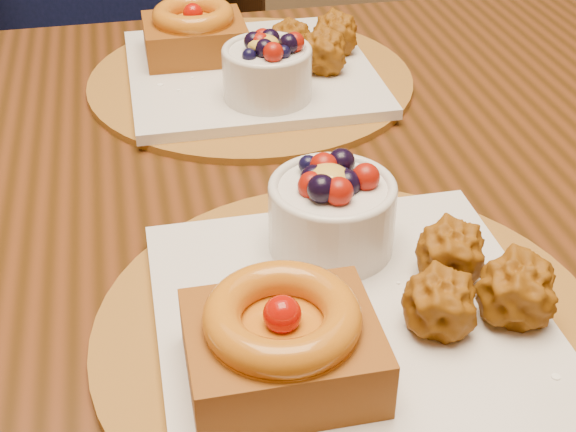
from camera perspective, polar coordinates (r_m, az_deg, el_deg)
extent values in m
cube|color=#341D09|center=(0.78, 0.09, 1.37)|extent=(1.60, 0.90, 0.04)
cylinder|color=brown|center=(0.60, 4.48, -8.09)|extent=(0.38, 0.38, 0.01)
cube|color=silver|center=(0.59, 4.52, -7.38)|extent=(0.28, 0.28, 0.01)
cube|color=#591E08|center=(0.53, -0.40, -9.63)|extent=(0.12, 0.10, 0.04)
torus|color=#A04F09|center=(0.50, -0.41, -7.18)|extent=(0.10, 0.10, 0.02)
sphere|color=#980A02|center=(0.50, -0.41, -7.01)|extent=(0.02, 0.02, 0.02)
sphere|color=#94510A|center=(0.62, 11.45, -2.55)|extent=(0.05, 0.05, 0.05)
sphere|color=#94510A|center=(0.57, 10.69, -6.12)|extent=(0.05, 0.05, 0.05)
sphere|color=#94510A|center=(0.59, 15.95, -5.23)|extent=(0.05, 0.05, 0.05)
cylinder|color=silver|center=(0.63, 3.12, -0.06)|extent=(0.10, 0.10, 0.06)
torus|color=silver|center=(0.62, 3.20, 2.07)|extent=(0.10, 0.10, 0.01)
ellipsoid|color=gold|center=(0.61, 2.86, 2.65)|extent=(0.04, 0.04, 0.02)
cylinder|color=brown|center=(0.96, -2.66, 9.67)|extent=(0.38, 0.38, 0.01)
cube|color=silver|center=(0.95, -2.67, 10.21)|extent=(0.28, 0.28, 0.01)
cube|color=#591E08|center=(0.98, -6.65, 12.45)|extent=(0.12, 0.10, 0.04)
torus|color=#A04F09|center=(0.97, -6.77, 14.02)|extent=(0.10, 0.10, 0.02)
sphere|color=#980A02|center=(0.97, -6.78, 14.13)|extent=(0.02, 0.02, 0.02)
sphere|color=#94510A|center=(0.93, 2.49, 11.48)|extent=(0.05, 0.05, 0.05)
sphere|color=#94510A|center=(0.97, 0.14, 12.51)|extent=(0.05, 0.05, 0.05)
sphere|color=#94510A|center=(0.99, 3.36, 12.74)|extent=(0.05, 0.05, 0.05)
cylinder|color=silver|center=(0.87, -1.49, 10.07)|extent=(0.10, 0.10, 0.05)
torus|color=silver|center=(0.86, -1.51, 11.68)|extent=(0.10, 0.10, 0.01)
ellipsoid|color=gold|center=(0.86, -1.79, 12.15)|extent=(0.03, 0.03, 0.02)
cube|color=black|center=(1.65, -11.46, 9.87)|extent=(0.62, 0.62, 0.04)
cylinder|color=black|center=(1.70, -19.33, -0.76)|extent=(0.04, 0.04, 0.47)
cylinder|color=black|center=(1.55, -5.71, -2.28)|extent=(0.04, 0.04, 0.47)
cylinder|color=black|center=(2.01, -14.27, 5.98)|extent=(0.04, 0.04, 0.47)
cylinder|color=black|center=(1.89, -2.60, 5.16)|extent=(0.04, 0.04, 0.47)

